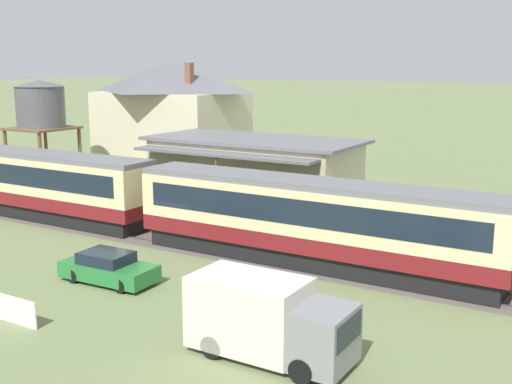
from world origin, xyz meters
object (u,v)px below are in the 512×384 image
passenger_train (155,197)px  delivery_truck_grey (267,319)px  station_house_grey_roof (172,116)px  water_tower (40,106)px  parked_car_green (108,268)px  station_building (254,174)px

passenger_train → delivery_truck_grey: bearing=-37.0°
passenger_train → station_house_grey_roof: station_house_grey_roof is taller
water_tower → station_house_grey_roof: bearing=68.3°
passenger_train → station_house_grey_roof: bearing=125.9°
parked_car_green → station_building: bearing=95.0°
water_tower → passenger_train: bearing=-23.0°
water_tower → parked_car_green: water_tower is taller
station_building → parked_car_green: (2.01, -15.81, -1.76)m
water_tower → parked_car_green: bearing=-34.9°
passenger_train → station_building: 9.01m
water_tower → delivery_truck_grey: 35.08m
passenger_train → parked_car_green: size_ratio=17.62×
passenger_train → water_tower: (-17.46, 7.42, 3.98)m
station_building → water_tower: water_tower is taller
water_tower → parked_car_green: 25.61m
passenger_train → delivery_truck_grey: size_ratio=14.22×
water_tower → delivery_truck_grey: size_ratio=1.50×
station_building → delivery_truck_grey: size_ratio=2.57×
parked_car_green → station_house_grey_roof: bearing=120.6°
delivery_truck_grey → station_house_grey_roof: bearing=133.0°
station_house_grey_roof → station_building: bearing=-33.1°
station_house_grey_roof → parked_car_green: (16.20, -25.06, -4.30)m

